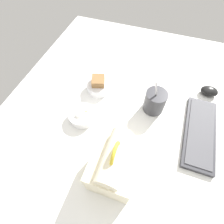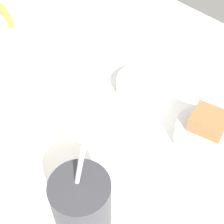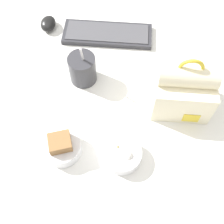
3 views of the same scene
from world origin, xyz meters
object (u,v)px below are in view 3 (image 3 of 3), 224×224
keyboard (107,34)px  computer_mouse (48,24)px  lunch_bag (183,89)px  bento_bowl_snacks (122,154)px  bento_bowl_sandwich (62,147)px  soup_cup (82,69)px

keyboard → computer_mouse: 22.83cm
lunch_bag → bento_bowl_snacks: 26.67cm
bento_bowl_sandwich → soup_cup: bearing=84.4°
lunch_bag → bento_bowl_sandwich: size_ratio=1.90×
keyboard → bento_bowl_sandwich: 47.67cm
bento_bowl_sandwich → computer_mouse: bearing=105.7°
computer_mouse → bento_bowl_sandwich: bearing=-74.3°
keyboard → soup_cup: (-6.20, -20.24, 4.19)cm
soup_cup → bento_bowl_snacks: size_ratio=1.49×
keyboard → computer_mouse: size_ratio=4.31×
keyboard → lunch_bag: lunch_bag is taller
soup_cup → computer_mouse: 28.27cm
lunch_bag → soup_cup: (-31.52, 7.39, -2.94)cm
bento_bowl_snacks → computer_mouse: bento_bowl_snacks is taller
keyboard → bento_bowl_snacks: size_ratio=2.94×
lunch_bag → bento_bowl_sandwich: (-34.14, -19.18, -5.44)cm
keyboard → lunch_bag: size_ratio=1.54×
keyboard → lunch_bag: bearing=-47.5°
bento_bowl_sandwich → computer_mouse: 51.23cm
keyboard → lunch_bag: (25.32, -27.64, 7.13)cm
soup_cup → bento_bowl_sandwich: (-2.62, -26.57, -2.50)cm
keyboard → bento_bowl_sandwich: size_ratio=2.93×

